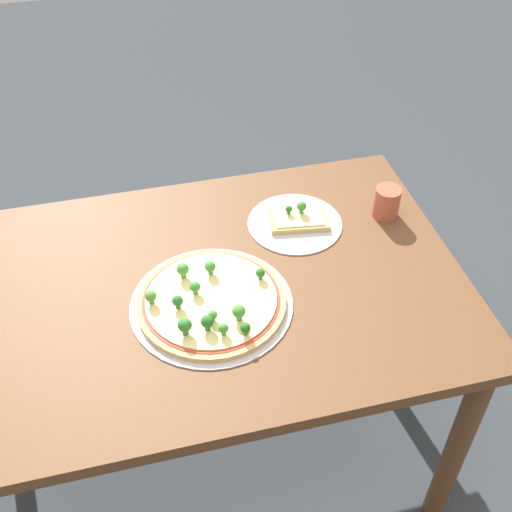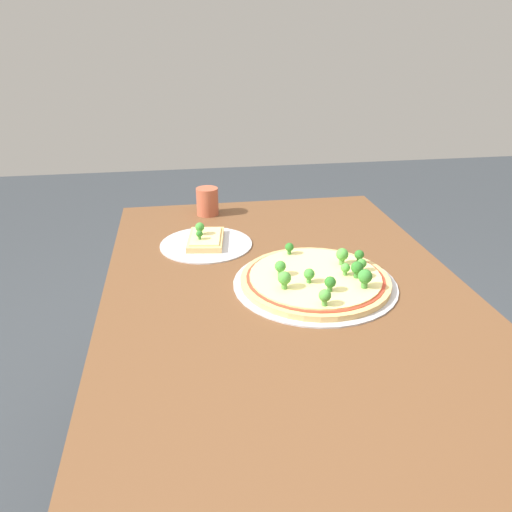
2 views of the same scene
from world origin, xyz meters
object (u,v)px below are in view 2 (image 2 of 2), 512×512
pizza_tray_whole (316,279)px  drinking_cup (207,201)px  pizza_tray_slice (206,241)px  dining_table (289,326)px

pizza_tray_whole → drinking_cup: (-0.54, -0.22, 0.03)m
drinking_cup → pizza_tray_slice: bearing=-5.4°
pizza_tray_slice → drinking_cup: bearing=174.6°
pizza_tray_whole → drinking_cup: size_ratio=4.42×
dining_table → pizza_tray_slice: pizza_tray_slice is taller
pizza_tray_whole → dining_table: bearing=-63.1°
pizza_tray_whole → pizza_tray_slice: 0.38m
pizza_tray_whole → pizza_tray_slice: (-0.29, -0.25, -0.00)m
dining_table → drinking_cup: size_ratio=15.33×
dining_table → drinking_cup: drinking_cup is taller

